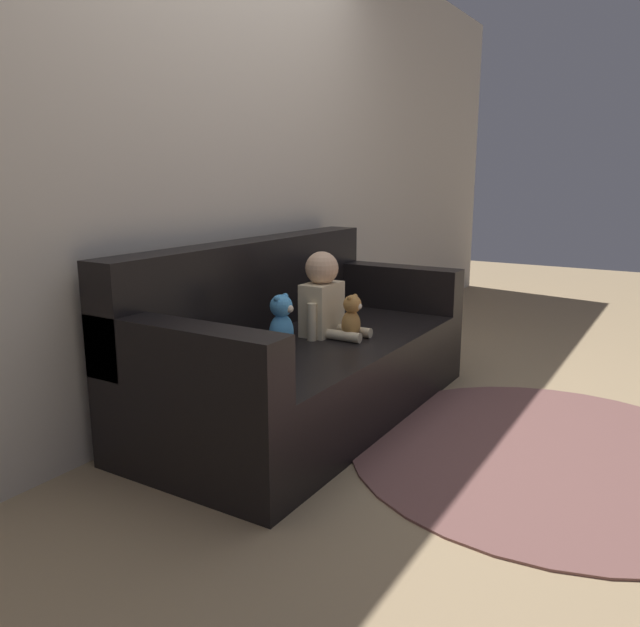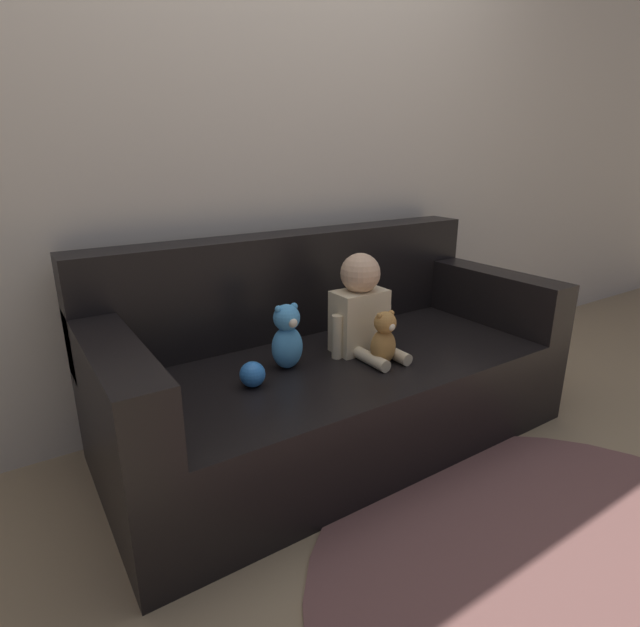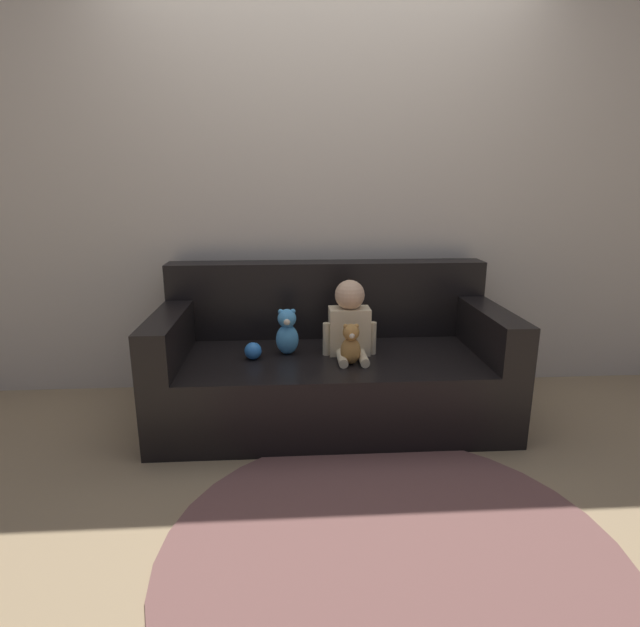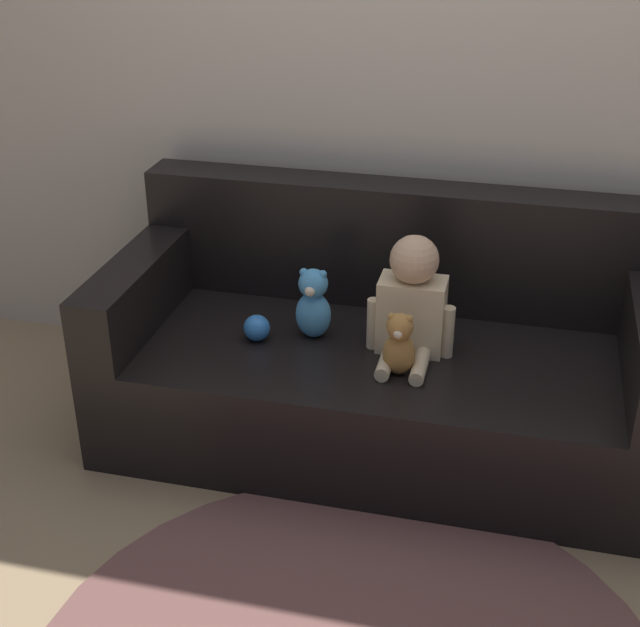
{
  "view_description": "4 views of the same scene",
  "coord_description": "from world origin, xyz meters",
  "px_view_note": "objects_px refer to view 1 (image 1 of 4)",
  "views": [
    {
      "loc": [
        -2.46,
        -1.55,
        1.15
      ],
      "look_at": [
        -0.03,
        -0.07,
        0.52
      ],
      "focal_mm": 35.0,
      "sensor_mm": 36.0,
      "label": 1
    },
    {
      "loc": [
        -1.11,
        -1.54,
        1.18
      ],
      "look_at": [
        -0.08,
        0.01,
        0.57
      ],
      "focal_mm": 28.0,
      "sensor_mm": 36.0,
      "label": 2
    },
    {
      "loc": [
        -0.23,
        -2.61,
        1.3
      ],
      "look_at": [
        -0.07,
        -0.07,
        0.63
      ],
      "focal_mm": 28.0,
      "sensor_mm": 36.0,
      "label": 3
    },
    {
      "loc": [
        0.43,
        -2.64,
        1.89
      ],
      "look_at": [
        -0.19,
        -0.1,
        0.53
      ],
      "focal_mm": 50.0,
      "sensor_mm": 36.0,
      "label": 4
    }
  ],
  "objects_px": {
    "teddy_bear_brown": "(352,318)",
    "plush_toy_side": "(281,323)",
    "couch": "(300,355)",
    "toy_ball": "(271,352)",
    "person_baby": "(324,298)"
  },
  "relations": [
    {
      "from": "couch",
      "to": "toy_ball",
      "type": "relative_size",
      "value": 20.65
    },
    {
      "from": "couch",
      "to": "teddy_bear_brown",
      "type": "bearing_deg",
      "value": -70.52
    },
    {
      "from": "teddy_bear_brown",
      "to": "toy_ball",
      "type": "distance_m",
      "value": 0.53
    },
    {
      "from": "person_baby",
      "to": "toy_ball",
      "type": "height_order",
      "value": "person_baby"
    },
    {
      "from": "couch",
      "to": "toy_ball",
      "type": "xyz_separation_m",
      "value": [
        -0.43,
        -0.13,
        0.14
      ]
    },
    {
      "from": "couch",
      "to": "plush_toy_side",
      "type": "xyz_separation_m",
      "value": [
        -0.24,
        -0.06,
        0.22
      ]
    },
    {
      "from": "person_baby",
      "to": "teddy_bear_brown",
      "type": "relative_size",
      "value": 1.88
    },
    {
      "from": "person_baby",
      "to": "teddy_bear_brown",
      "type": "height_order",
      "value": "person_baby"
    },
    {
      "from": "teddy_bear_brown",
      "to": "plush_toy_side",
      "type": "relative_size",
      "value": 0.85
    },
    {
      "from": "couch",
      "to": "person_baby",
      "type": "height_order",
      "value": "couch"
    },
    {
      "from": "person_baby",
      "to": "toy_ball",
      "type": "bearing_deg",
      "value": -173.93
    },
    {
      "from": "couch",
      "to": "teddy_bear_brown",
      "type": "height_order",
      "value": "couch"
    },
    {
      "from": "teddy_bear_brown",
      "to": "toy_ball",
      "type": "height_order",
      "value": "teddy_bear_brown"
    },
    {
      "from": "teddy_bear_brown",
      "to": "plush_toy_side",
      "type": "bearing_deg",
      "value": 151.5
    },
    {
      "from": "toy_ball",
      "to": "plush_toy_side",
      "type": "bearing_deg",
      "value": 21.34
    }
  ]
}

